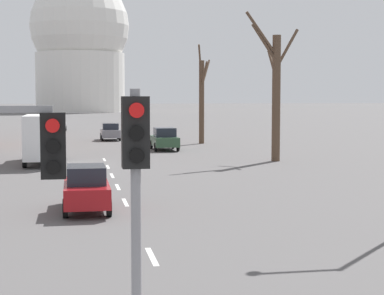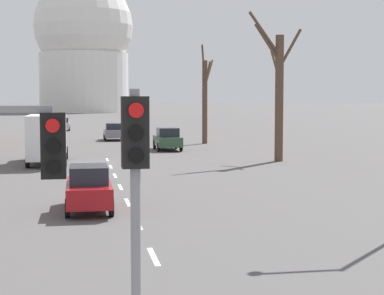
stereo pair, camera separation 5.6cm
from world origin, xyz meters
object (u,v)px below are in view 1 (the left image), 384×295
at_px(sedan_near_left, 86,188).
at_px(sedan_near_right, 110,132).
at_px(traffic_signal_centre_tall, 136,187).
at_px(delivery_truck, 45,137).
at_px(sedan_far_left, 58,124).
at_px(sedan_mid_centre, 164,139).

relative_size(sedan_near_left, sedan_near_right, 1.01).
distance_m(traffic_signal_centre_tall, delivery_truck, 33.52).
xyz_separation_m(sedan_near_left, sedan_far_left, (-2.34, 58.78, -0.05)).
bearing_deg(sedan_near_left, sedan_near_right, 85.51).
height_order(sedan_near_left, sedan_near_right, sedan_near_left).
relative_size(sedan_far_left, delivery_truck, 0.58).
bearing_deg(sedan_near_right, sedan_mid_centre, -73.98).
xyz_separation_m(traffic_signal_centre_tall, sedan_mid_centre, (6.34, 42.35, -2.17)).
relative_size(sedan_near_left, sedan_far_left, 0.99).
distance_m(traffic_signal_centre_tall, sedan_near_left, 15.73).
distance_m(traffic_signal_centre_tall, sedan_far_left, 74.43).
height_order(sedan_near_right, sedan_far_left, sedan_near_right).
distance_m(traffic_signal_centre_tall, sedan_near_right, 55.09).
bearing_deg(delivery_truck, sedan_near_left, -82.70).
height_order(sedan_mid_centre, sedan_far_left, sedan_mid_centre).
bearing_deg(sedan_near_left, sedan_far_left, 92.28).
xyz_separation_m(traffic_signal_centre_tall, delivery_truck, (-2.66, 33.38, -1.38)).
bearing_deg(sedan_mid_centre, delivery_truck, -135.11).
distance_m(sedan_near_left, sedan_mid_centre, 27.62).
height_order(traffic_signal_centre_tall, sedan_near_right, traffic_signal_centre_tall).
bearing_deg(sedan_far_left, traffic_signal_centre_tall, -87.90).
bearing_deg(sedan_near_left, delivery_truck, 97.30).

